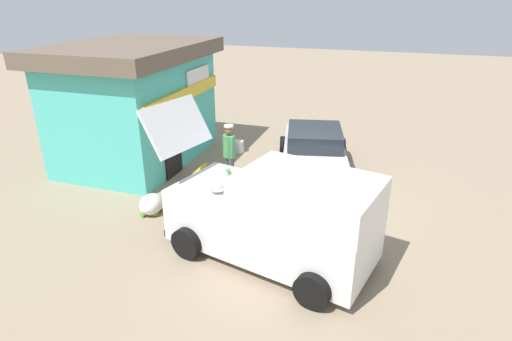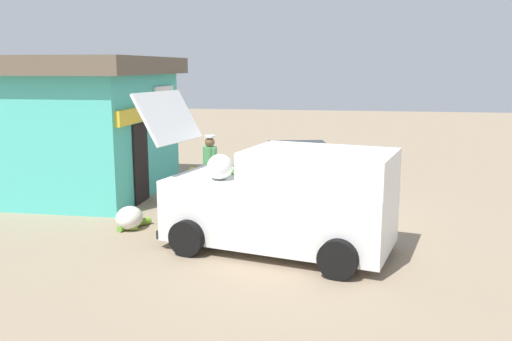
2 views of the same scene
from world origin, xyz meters
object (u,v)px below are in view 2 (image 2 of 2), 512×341
Objects in this scene: storefront_bar at (93,124)px; vendor_standing at (210,166)px; paint_bucket at (209,177)px; customer_bending at (188,188)px; unloaded_banana_pile at (130,218)px; delivery_van at (286,200)px; parked_sedan at (299,171)px.

vendor_standing is at bearing -105.87° from storefront_bar.
storefront_bar is 3.72m from vendor_standing.
paint_bucket is at bearing 14.84° from vendor_standing.
storefront_bar is at bearing 53.19° from customer_bending.
paint_bucket is at bearing -7.00° from unloaded_banana_pile.
paint_bucket is (5.49, 2.85, -0.77)m from delivery_van.
storefront_bar is 13.04× the size of paint_bucket.
customer_bending is (-1.52, 0.12, -0.21)m from vendor_standing.
storefront_bar is 5.69m from parked_sedan.
customer_bending reaches higher than unloaded_banana_pile.
vendor_standing is (2.95, 2.18, 0.05)m from delivery_van.
storefront_bar is at bearing 97.72° from parked_sedan.
customer_bending is (1.43, 2.30, -0.17)m from delivery_van.
storefront_bar is at bearing 74.13° from vendor_standing.
vendor_standing is at bearing 130.62° from parked_sedan.
customer_bending is at bearing 175.40° from vendor_standing.
delivery_van is at bearing -143.62° from vendor_standing.
delivery_van reaches higher than vendor_standing.
vendor_standing is (-0.99, -3.48, -0.86)m from storefront_bar.
unloaded_banana_pile is (-2.09, 1.24, -0.80)m from vendor_standing.
delivery_van is 3.60m from unloaded_banana_pile.
storefront_bar reaches higher than vendor_standing.
paint_bucket is (4.06, 0.55, -0.60)m from customer_bending.
unloaded_banana_pile is (-0.57, 1.12, -0.59)m from customer_bending.
customer_bending is 3.24× the size of paint_bucket.
customer_bending is at bearing 146.64° from parked_sedan.
vendor_standing reaches higher than parked_sedan.
storefront_bar is 4.16m from unloaded_banana_pile.
vendor_standing is at bearing -30.68° from unloaded_banana_pile.
paint_bucket is (0.81, 2.70, -0.42)m from parked_sedan.
unloaded_banana_pile is (-3.08, -2.24, -1.66)m from storefront_bar.
vendor_standing is 1.34× the size of customer_bending.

